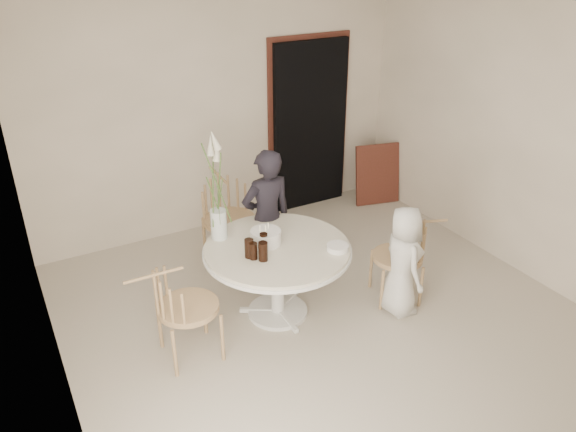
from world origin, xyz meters
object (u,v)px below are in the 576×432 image
chair_right (410,248)px  boy (402,261)px  chair_far (224,207)px  birthday_cake (266,237)px  table (277,257)px  girl (267,219)px  chair_left (172,302)px  flower_vase (217,201)px

chair_right → boy: bearing=-34.0°
chair_far → chair_right: bearing=-49.3°
chair_far → birthday_cake: size_ratio=3.48×
chair_far → boy: boy is taller
chair_far → boy: 1.98m
boy → birthday_cake: size_ratio=3.92×
table → boy: bearing=-26.2°
chair_far → girl: bearing=-72.8°
chair_left → flower_vase: bearing=-49.5°
boy → flower_vase: flower_vase is taller
boy → birthday_cake: boy is taller
chair_right → chair_left: (-2.27, 0.21, 0.03)m
table → girl: size_ratio=0.93×
table → birthday_cake: bearing=127.7°
chair_right → birthday_cake: bearing=-87.6°
table → flower_vase: 0.73m
chair_right → boy: 0.26m
table → girl: girl is taller
birthday_cake → chair_left: bearing=-166.6°
chair_left → flower_vase: (0.64, 0.53, 0.52)m
birthday_cake → flower_vase: bearing=136.3°
table → chair_left: (-1.03, -0.14, -0.04)m
table → chair_far: chair_far is taller
chair_left → girl: (1.20, 0.68, 0.14)m
boy → chair_right: bearing=-44.8°
boy → girl: bearing=49.4°
chair_right → chair_left: 2.28m
table → birthday_cake: size_ratio=4.86×
flower_vase → chair_right: bearing=-24.6°
birthday_cake → boy: bearing=-28.5°
table → chair_far: bearing=90.2°
girl → boy: bearing=129.1°
chair_far → chair_left: size_ratio=1.07×
table → birthday_cake: (-0.07, 0.09, 0.18)m
boy → birthday_cake: bearing=71.8°
flower_vase → chair_far: bearing=64.4°
girl → boy: size_ratio=1.33×
table → boy: size_ratio=1.24×
chair_left → flower_vase: size_ratio=0.86×
table → girl: bearing=72.1°
chair_far → chair_left: chair_far is taller
chair_right → girl: (-1.07, 0.90, 0.18)m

